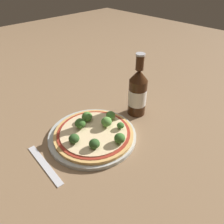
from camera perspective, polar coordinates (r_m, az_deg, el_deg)
The scene contains 13 objects.
ground_plane at distance 0.70m, azimuth -6.51°, elevation -5.45°, with size 3.00×3.00×0.00m, color #846647.
plate at distance 0.68m, azimuth -5.34°, elevation -6.27°, with size 0.27×0.27×0.01m.
pizza at distance 0.67m, azimuth -4.98°, elevation -5.69°, with size 0.24×0.24×0.01m.
broccoli_floret_0 at distance 0.70m, azimuth -6.54°, elevation -1.19°, with size 0.03×0.03×0.03m.
broccoli_floret_1 at distance 0.70m, azimuth -0.36°, elevation -0.88°, with size 0.03×0.03×0.03m.
broccoli_floret_2 at distance 0.60m, azimuth -4.62°, elevation -8.26°, with size 0.03×0.03×0.03m.
broccoli_floret_3 at distance 0.62m, azimuth -9.89°, elevation -6.86°, with size 0.03×0.03×0.03m.
broccoli_floret_4 at distance 0.67m, azimuth -8.30°, elevation -2.93°, with size 0.03×0.03×0.03m.
broccoli_floret_5 at distance 0.62m, azimuth 2.02°, elevation -6.88°, with size 0.03×0.03×0.03m.
broccoli_floret_6 at distance 0.66m, azimuth 2.25°, elevation -3.54°, with size 0.02×0.02×0.02m.
broccoli_floret_7 at distance 0.67m, azimuth -1.44°, elevation -2.54°, with size 0.03×0.03×0.03m.
beer_bottle at distance 0.74m, azimuth 6.70°, elevation 5.10°, with size 0.06×0.06×0.22m.
fork at distance 0.63m, azimuth -17.20°, elevation -12.95°, with size 0.03×0.17×0.00m.
Camera 1 is at (-0.31, -0.43, 0.45)m, focal length 35.00 mm.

